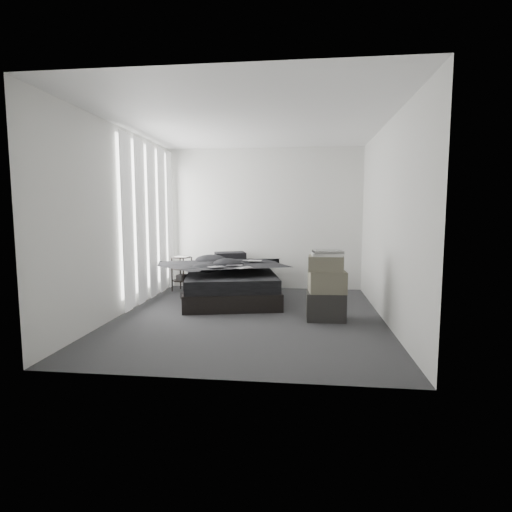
# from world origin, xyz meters

# --- Properties ---
(floor) EXTENTS (3.60, 4.20, 0.01)m
(floor) POSITION_xyz_m (0.00, 0.00, 0.00)
(floor) COLOR #323234
(floor) RESTS_ON ground
(ceiling) EXTENTS (3.60, 4.20, 0.01)m
(ceiling) POSITION_xyz_m (0.00, 0.00, 2.60)
(ceiling) COLOR white
(ceiling) RESTS_ON ground
(wall_back) EXTENTS (3.60, 0.01, 2.60)m
(wall_back) POSITION_xyz_m (0.00, 2.10, 1.30)
(wall_back) COLOR silver
(wall_back) RESTS_ON ground
(wall_front) EXTENTS (3.60, 0.01, 2.60)m
(wall_front) POSITION_xyz_m (0.00, -2.10, 1.30)
(wall_front) COLOR silver
(wall_front) RESTS_ON ground
(wall_left) EXTENTS (0.01, 4.20, 2.60)m
(wall_left) POSITION_xyz_m (-1.80, 0.00, 1.30)
(wall_left) COLOR silver
(wall_left) RESTS_ON ground
(wall_right) EXTENTS (0.01, 4.20, 2.60)m
(wall_right) POSITION_xyz_m (1.80, 0.00, 1.30)
(wall_right) COLOR silver
(wall_right) RESTS_ON ground
(window_left) EXTENTS (0.02, 2.00, 2.30)m
(window_left) POSITION_xyz_m (-1.78, 0.90, 1.35)
(window_left) COLOR white
(window_left) RESTS_ON wall_left
(curtain_left) EXTENTS (0.06, 2.12, 2.48)m
(curtain_left) POSITION_xyz_m (-1.73, 0.90, 1.28)
(curtain_left) COLOR white
(curtain_left) RESTS_ON wall_left
(bed) EXTENTS (1.80, 2.15, 0.26)m
(bed) POSITION_xyz_m (-0.44, 1.02, 0.13)
(bed) COLOR black
(bed) RESTS_ON floor
(mattress) EXTENTS (1.74, 2.09, 0.20)m
(mattress) POSITION_xyz_m (-0.44, 1.02, 0.36)
(mattress) COLOR black
(mattress) RESTS_ON bed
(duvet) EXTENTS (1.71, 1.88, 0.22)m
(duvet) POSITION_xyz_m (-0.43, 0.98, 0.57)
(duvet) COLOR black
(duvet) RESTS_ON mattress
(pillow_lower) EXTENTS (0.64, 0.50, 0.13)m
(pillow_lower) POSITION_xyz_m (-0.64, 1.73, 0.52)
(pillow_lower) COLOR black
(pillow_lower) RESTS_ON mattress
(pillow_upper) EXTENTS (0.62, 0.52, 0.12)m
(pillow_upper) POSITION_xyz_m (-0.58, 1.72, 0.65)
(pillow_upper) COLOR black
(pillow_upper) RESTS_ON pillow_lower
(laptop) EXTENTS (0.32, 0.22, 0.02)m
(laptop) POSITION_xyz_m (-0.11, 1.14, 0.69)
(laptop) COLOR silver
(laptop) RESTS_ON duvet
(comic_a) EXTENTS (0.29, 0.26, 0.01)m
(comic_a) POSITION_xyz_m (-0.56, 0.48, 0.68)
(comic_a) COLOR black
(comic_a) RESTS_ON duvet
(comic_b) EXTENTS (0.24, 0.16, 0.01)m
(comic_b) POSITION_xyz_m (-0.32, 0.67, 0.69)
(comic_b) COLOR black
(comic_b) RESTS_ON duvet
(comic_c) EXTENTS (0.28, 0.28, 0.01)m
(comic_c) POSITION_xyz_m (-0.14, 0.43, 0.70)
(comic_c) COLOR black
(comic_c) RESTS_ON duvet
(side_stand) EXTENTS (0.43, 0.43, 0.62)m
(side_stand) POSITION_xyz_m (-1.46, 1.65, 0.31)
(side_stand) COLOR black
(side_stand) RESTS_ON floor
(papers) EXTENTS (0.26, 0.21, 0.01)m
(papers) POSITION_xyz_m (-1.45, 1.64, 0.62)
(papers) COLOR white
(papers) RESTS_ON side_stand
(floor_books) EXTENTS (0.18, 0.21, 0.12)m
(floor_books) POSITION_xyz_m (-1.20, 1.04, 0.06)
(floor_books) COLOR black
(floor_books) RESTS_ON floor
(box_lower) EXTENTS (0.51, 0.41, 0.37)m
(box_lower) POSITION_xyz_m (1.03, -0.04, 0.19)
(box_lower) COLOR black
(box_lower) RESTS_ON floor
(box_mid) EXTENTS (0.50, 0.41, 0.29)m
(box_mid) POSITION_xyz_m (1.04, -0.05, 0.52)
(box_mid) COLOR #5E5B4A
(box_mid) RESTS_ON box_lower
(box_upper) EXTENTS (0.46, 0.38, 0.20)m
(box_upper) POSITION_xyz_m (1.02, -0.04, 0.76)
(box_upper) COLOR #5E5B4A
(box_upper) RESTS_ON box_mid
(art_book_white) EXTENTS (0.39, 0.31, 0.04)m
(art_book_white) POSITION_xyz_m (1.03, -0.04, 0.88)
(art_book_white) COLOR silver
(art_book_white) RESTS_ON box_upper
(art_book_snake) EXTENTS (0.41, 0.34, 0.04)m
(art_book_snake) POSITION_xyz_m (1.04, -0.05, 0.91)
(art_book_snake) COLOR silver
(art_book_snake) RESTS_ON art_book_white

